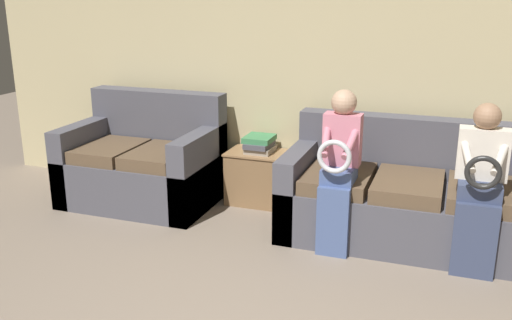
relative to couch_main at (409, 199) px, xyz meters
name	(u,v)px	position (x,y,z in m)	size (l,w,h in m)	color
wall_back	(351,62)	(-0.60, 0.55, 0.96)	(7.13, 0.06, 2.55)	#C6B789
couch_main	(409,199)	(0.00, 0.00, 0.00)	(1.89, 0.93, 0.89)	#4C4C56
couch_side	(144,165)	(-2.34, 0.02, 0.02)	(1.31, 0.90, 0.97)	#4C4C56
child_left_seated	(339,163)	(-0.48, -0.39, 0.35)	(0.28, 0.38, 1.19)	#475B8E
child_right_seated	(480,182)	(0.48, -0.39, 0.32)	(0.34, 0.38, 1.15)	#384260
side_shelf	(259,177)	(-1.33, 0.31, -0.07)	(0.57, 0.39, 0.48)	olive
book_stack	(260,144)	(-1.33, 0.32, 0.24)	(0.25, 0.30, 0.14)	gray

